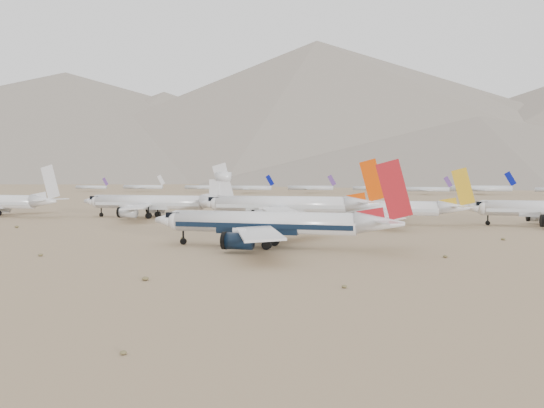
{
  "coord_description": "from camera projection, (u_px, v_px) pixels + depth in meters",
  "views": [
    {
      "loc": [
        18.84,
        -93.53,
        14.01
      ],
      "look_at": [
        -15.59,
        35.72,
        7.0
      ],
      "focal_mm": 35.0,
      "sensor_mm": 36.0,
      "label": 1
    }
  ],
  "objects": [
    {
      "name": "row2_white_trijet",
      "position": [
        157.0,
        202.0,
        177.71
      ],
      "size": [
        51.98,
        50.8,
        18.42
      ],
      "color": "silver",
      "rests_on": "ground"
    },
    {
      "name": "mountain_range",
      "position": [
        431.0,
        120.0,
        1658.16
      ],
      "size": [
        7354.0,
        3024.0,
        470.0
      ],
      "color": "slate",
      "rests_on": "ground"
    },
    {
      "name": "desert_scrub",
      "position": [
        250.0,
        284.0,
        67.72
      ],
      "size": [
        276.67,
        121.67,
        0.63
      ],
      "color": "brown",
      "rests_on": "ground"
    },
    {
      "name": "row2_orange_tail",
      "position": [
        287.0,
        205.0,
        159.02
      ],
      "size": [
        53.69,
        52.52,
        19.15
      ],
      "color": "silver",
      "rests_on": "ground"
    },
    {
      "name": "distant_storage_row",
      "position": [
        344.0,
        188.0,
        431.66
      ],
      "size": [
        475.77,
        57.42,
        15.55
      ],
      "color": "silver",
      "rests_on": "ground"
    },
    {
      "name": "main_airliner",
      "position": [
        274.0,
        224.0,
        103.63
      ],
      "size": [
        48.84,
        47.7,
        17.24
      ],
      "color": "silver",
      "rests_on": "ground"
    },
    {
      "name": "row2_gold_tail",
      "position": [
        384.0,
        209.0,
        153.75
      ],
      "size": [
        46.38,
        45.36,
        16.51
      ],
      "color": "silver",
      "rests_on": "ground"
    },
    {
      "name": "ground",
      "position": [
        304.0,
        254.0,
        95.83
      ],
      "size": [
        7000.0,
        7000.0,
        0.0
      ],
      "primitive_type": "plane",
      "color": "#8E7652",
      "rests_on": "ground"
    }
  ]
}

